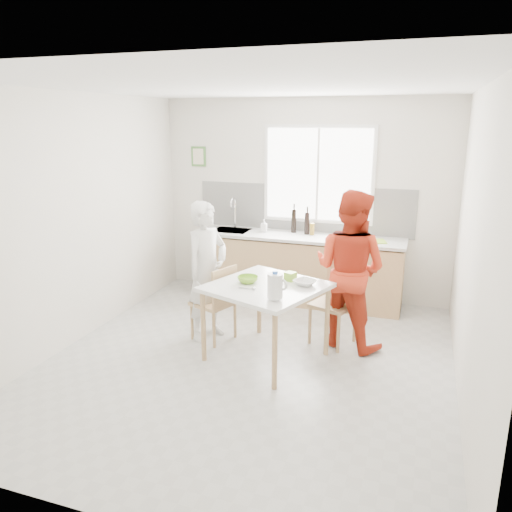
% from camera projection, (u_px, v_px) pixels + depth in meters
% --- Properties ---
extents(ground, '(4.50, 4.50, 0.00)m').
position_uv_depth(ground, '(249.00, 362.00, 5.12)').
color(ground, '#B7B7B2').
rests_on(ground, ground).
extents(room_shell, '(4.50, 4.50, 4.50)m').
position_uv_depth(room_shell, '(248.00, 203.00, 4.69)').
color(room_shell, silver).
rests_on(room_shell, ground).
extents(window, '(1.50, 0.06, 1.30)m').
position_uv_depth(window, '(318.00, 175.00, 6.65)').
color(window, white).
rests_on(window, room_shell).
extents(backsplash, '(3.00, 0.02, 0.65)m').
position_uv_depth(backsplash, '(303.00, 209.00, 6.85)').
color(backsplash, white).
rests_on(backsplash, room_shell).
extents(picture_frame, '(0.22, 0.03, 0.28)m').
position_uv_depth(picture_frame, '(199.00, 156.00, 7.14)').
color(picture_frame, '#4B833B').
rests_on(picture_frame, room_shell).
extents(kitchen_counter, '(2.84, 0.64, 1.37)m').
position_uv_depth(kitchen_counter, '(296.00, 271.00, 6.80)').
color(kitchen_counter, tan).
rests_on(kitchen_counter, ground).
extents(dining_table, '(1.33, 1.33, 0.79)m').
position_uv_depth(dining_table, '(266.00, 293.00, 5.04)').
color(dining_table, white).
rests_on(dining_table, ground).
extents(chair_left, '(0.51, 0.51, 0.87)m').
position_uv_depth(chair_left, '(217.00, 300.00, 5.52)').
color(chair_left, tan).
rests_on(chair_left, ground).
extents(chair_far, '(0.54, 0.54, 0.91)m').
position_uv_depth(chair_far, '(337.00, 298.00, 5.50)').
color(chair_far, tan).
rests_on(chair_far, ground).
extents(person_white, '(0.55, 0.67, 1.57)m').
position_uv_depth(person_white, '(207.00, 271.00, 5.53)').
color(person_white, white).
rests_on(person_white, ground).
extents(person_red, '(1.01, 0.90, 1.71)m').
position_uv_depth(person_red, '(350.00, 270.00, 5.33)').
color(person_red, red).
rests_on(person_red, ground).
extents(bowl_green, '(0.27, 0.27, 0.07)m').
position_uv_depth(bowl_green, '(248.00, 279.00, 5.10)').
color(bowl_green, '#7BB92A').
rests_on(bowl_green, dining_table).
extents(bowl_white, '(0.28, 0.28, 0.05)m').
position_uv_depth(bowl_white, '(305.00, 283.00, 5.02)').
color(bowl_white, silver).
rests_on(bowl_white, dining_table).
extents(milk_jug, '(0.20, 0.14, 0.26)m').
position_uv_depth(milk_jug, '(275.00, 286.00, 4.58)').
color(milk_jug, white).
rests_on(milk_jug, dining_table).
extents(green_box, '(0.13, 0.13, 0.09)m').
position_uv_depth(green_box, '(290.00, 276.00, 5.16)').
color(green_box, '#79B329').
rests_on(green_box, dining_table).
extents(spoon, '(0.16, 0.01, 0.01)m').
position_uv_depth(spoon, '(246.00, 288.00, 4.90)').
color(spoon, '#A5A5AA').
rests_on(spoon, dining_table).
extents(cutting_board, '(0.41, 0.34, 0.01)m').
position_uv_depth(cutting_board, '(371.00, 241.00, 6.29)').
color(cutting_board, '#8AB529').
rests_on(cutting_board, kitchen_counter).
extents(wine_bottle_a, '(0.07, 0.07, 0.32)m').
position_uv_depth(wine_bottle_a, '(294.00, 221.00, 6.77)').
color(wine_bottle_a, black).
rests_on(wine_bottle_a, kitchen_counter).
extents(wine_bottle_b, '(0.07, 0.07, 0.30)m').
position_uv_depth(wine_bottle_b, '(307.00, 223.00, 6.67)').
color(wine_bottle_b, black).
rests_on(wine_bottle_b, kitchen_counter).
extents(jar_amber, '(0.06, 0.06, 0.16)m').
position_uv_depth(jar_amber, '(312.00, 229.00, 6.65)').
color(jar_amber, olive).
rests_on(jar_amber, kitchen_counter).
extents(soap_bottle, '(0.08, 0.08, 0.17)m').
position_uv_depth(soap_bottle, '(264.00, 226.00, 6.84)').
color(soap_bottle, '#999999').
rests_on(soap_bottle, kitchen_counter).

